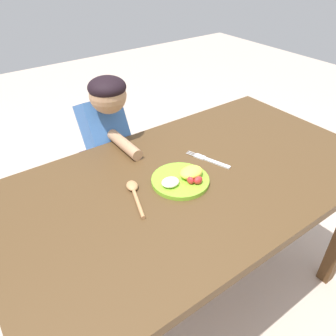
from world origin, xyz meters
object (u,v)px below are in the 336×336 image
object	(u,v)px
plate	(183,179)
spoon	(134,192)
person	(108,170)
fork	(209,160)

from	to	relation	value
plate	spoon	bearing A→B (deg)	163.87
spoon	person	bearing A→B (deg)	4.41
spoon	person	size ratio (longest dim) A/B	0.18
plate	person	size ratio (longest dim) A/B	0.20
person	fork	bearing A→B (deg)	115.94
fork	person	distance (m)	0.56
fork	spoon	size ratio (longest dim) A/B	0.99
fork	person	xyz separation A→B (m)	(-0.23, 0.47, -0.22)
fork	person	size ratio (longest dim) A/B	0.18
plate	spoon	distance (m)	0.18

